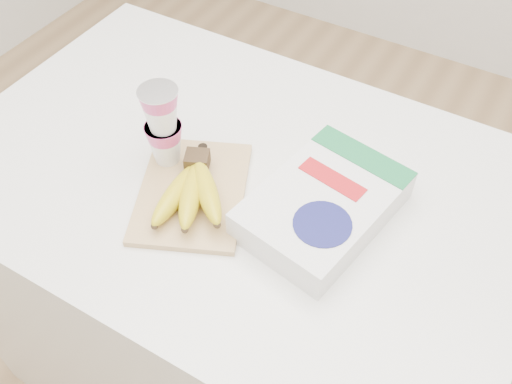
% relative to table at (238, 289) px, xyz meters
% --- Properties ---
extents(table, '(1.23, 0.82, 0.93)m').
position_rel_table_xyz_m(table, '(0.00, 0.00, 0.00)').
color(table, white).
rests_on(table, ground).
extents(cutting_board, '(0.31, 0.35, 0.01)m').
position_rel_table_xyz_m(cutting_board, '(-0.04, -0.10, 0.47)').
color(cutting_board, tan).
rests_on(cutting_board, table).
extents(bananas, '(0.18, 0.22, 0.07)m').
position_rel_table_xyz_m(bananas, '(-0.02, -0.12, 0.50)').
color(bananas, '#382816').
rests_on(bananas, cutting_board).
extents(yogurt_stack, '(0.08, 0.08, 0.18)m').
position_rel_table_xyz_m(yogurt_stack, '(-0.13, -0.05, 0.58)').
color(yogurt_stack, white).
rests_on(yogurt_stack, cutting_board).
extents(cereal_box, '(0.27, 0.35, 0.07)m').
position_rel_table_xyz_m(cereal_box, '(0.21, -0.02, 0.50)').
color(cereal_box, silver).
rests_on(cereal_box, table).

